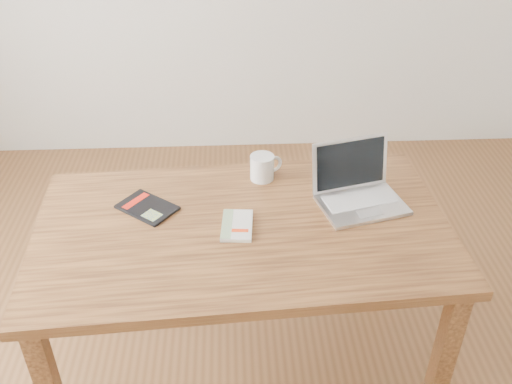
{
  "coord_description": "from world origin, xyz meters",
  "views": [
    {
      "loc": [
        -0.03,
        -1.51,
        1.98
      ],
      "look_at": [
        0.05,
        0.15,
        0.85
      ],
      "focal_mm": 40.0,
      "sensor_mm": 36.0,
      "label": 1
    }
  ],
  "objects_px": {
    "white_guidebook": "(237,226)",
    "laptop": "(358,190)",
    "black_guidebook": "(147,207)",
    "coffee_mug": "(263,167)",
    "desk": "(243,245)"
  },
  "relations": [
    {
      "from": "white_guidebook",
      "to": "coffee_mug",
      "type": "distance_m",
      "value": 0.34
    },
    {
      "from": "desk",
      "to": "black_guidebook",
      "type": "distance_m",
      "value": 0.38
    },
    {
      "from": "black_guidebook",
      "to": "laptop",
      "type": "xyz_separation_m",
      "value": [
        0.78,
        0.02,
        0.04
      ]
    },
    {
      "from": "desk",
      "to": "black_guidebook",
      "type": "xyz_separation_m",
      "value": [
        -0.35,
        0.12,
        0.09
      ]
    },
    {
      "from": "desk",
      "to": "coffee_mug",
      "type": "bearing_deg",
      "value": 70.1
    },
    {
      "from": "desk",
      "to": "white_guidebook",
      "type": "bearing_deg",
      "value": -159.63
    },
    {
      "from": "laptop",
      "to": "coffee_mug",
      "type": "bearing_deg",
      "value": 139.08
    },
    {
      "from": "black_guidebook",
      "to": "coffee_mug",
      "type": "height_order",
      "value": "coffee_mug"
    },
    {
      "from": "laptop",
      "to": "coffee_mug",
      "type": "relative_size",
      "value": 2.74
    },
    {
      "from": "desk",
      "to": "laptop",
      "type": "height_order",
      "value": "laptop"
    },
    {
      "from": "black_guidebook",
      "to": "laptop",
      "type": "distance_m",
      "value": 0.78
    },
    {
      "from": "black_guidebook",
      "to": "coffee_mug",
      "type": "bearing_deg",
      "value": -28.75
    },
    {
      "from": "white_guidebook",
      "to": "black_guidebook",
      "type": "distance_m",
      "value": 0.35
    },
    {
      "from": "white_guidebook",
      "to": "laptop",
      "type": "relative_size",
      "value": 0.51
    },
    {
      "from": "white_guidebook",
      "to": "coffee_mug",
      "type": "height_order",
      "value": "coffee_mug"
    }
  ]
}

